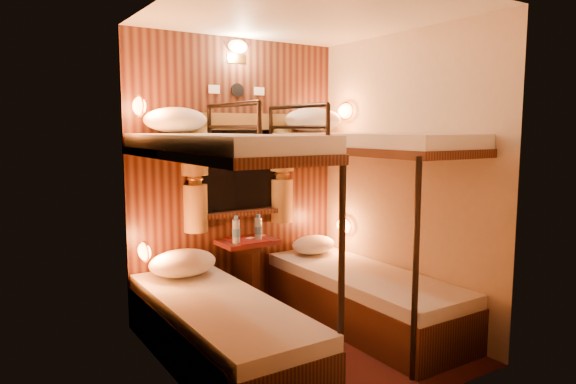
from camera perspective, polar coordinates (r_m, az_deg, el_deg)
floor at (r=4.03m, az=1.58°, el=-16.60°), size 2.10×2.10×0.00m
ceiling at (r=3.78m, az=1.71°, el=19.01°), size 2.10×2.10×0.00m
wall_back at (r=4.62m, az=-5.75°, el=1.83°), size 2.40×0.00×2.40m
wall_front at (r=2.92m, az=13.38°, el=-1.37°), size 2.40×0.00×2.40m
wall_left at (r=3.26m, az=-13.00°, el=-0.49°), size 0.00×2.40×2.40m
wall_right at (r=4.36m, az=12.56°, el=1.39°), size 0.00×2.40×2.40m
back_panel at (r=4.60m, az=-5.66°, el=1.82°), size 2.00×0.03×2.40m
bunk_left at (r=3.59m, az=-7.72°, el=-10.16°), size 0.72×1.90×1.82m
bunk_right at (r=4.28m, az=8.32°, el=-7.35°), size 0.72×1.90×1.82m
window at (r=4.58m, az=-5.48°, el=1.55°), size 1.00×0.12×0.79m
curtains at (r=4.54m, az=-5.30°, el=2.56°), size 1.10×0.22×1.00m
back_fixtures at (r=4.60m, az=-5.62°, el=14.88°), size 0.54×0.09×0.48m
reading_lamps at (r=4.31m, az=-3.63°, el=2.01°), size 2.00×0.20×1.25m
table at (r=4.58m, az=-4.47°, el=-8.18°), size 0.50×0.34×0.66m
bottle_left at (r=4.38m, az=-5.78°, el=-4.37°), size 0.07×0.07×0.24m
bottle_right at (r=4.50m, az=-3.31°, el=-4.10°), size 0.07×0.07×0.23m
sachet_a at (r=4.58m, az=-4.18°, el=-5.13°), size 0.09×0.09×0.01m
sachet_b at (r=4.68m, az=-3.16°, el=-4.84°), size 0.09×0.08×0.01m
pillow_lower_left at (r=4.17m, az=-11.61°, el=-7.73°), size 0.54×0.38×0.21m
pillow_lower_right at (r=4.82m, az=2.84°, el=-5.87°), size 0.43×0.31×0.17m
pillow_upper_left at (r=4.11m, az=-12.38°, el=7.83°), size 0.50×0.36×0.20m
pillow_upper_right at (r=4.71m, az=2.80°, el=8.01°), size 0.56×0.40×0.22m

